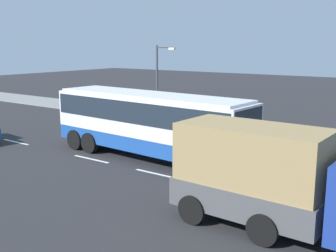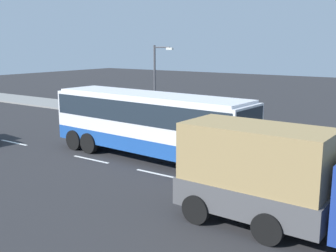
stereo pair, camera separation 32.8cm
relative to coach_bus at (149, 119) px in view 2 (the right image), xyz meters
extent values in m
plane|color=#28282B|center=(0.66, 0.98, -2.06)|extent=(120.00, 120.00, 0.00)
cube|color=gray|center=(0.66, 10.13, -1.98)|extent=(80.00, 4.00, 0.15)
cube|color=white|center=(-8.66, -1.88, -2.05)|extent=(2.40, 0.16, 0.01)
cube|color=white|center=(-2.28, -1.88, -2.05)|extent=(2.40, 0.16, 0.01)
cube|color=white|center=(1.93, -1.88, -2.05)|extent=(2.40, 0.16, 0.01)
cube|color=white|center=(6.67, -1.88, -2.05)|extent=(2.40, 0.16, 0.01)
cube|color=#1E4C9E|center=(0.00, 0.00, -1.14)|extent=(11.28, 3.22, 0.74)
cube|color=silver|center=(0.00, 0.00, 0.18)|extent=(11.28, 3.22, 1.90)
cube|color=#1E2833|center=(0.00, 0.00, 0.46)|extent=(11.06, 3.23, 1.05)
cube|color=#1E2833|center=(5.52, -0.33, 0.28)|extent=(0.26, 2.36, 1.52)
cube|color=silver|center=(0.00, 0.00, 1.19)|extent=(10.83, 3.04, 0.12)
cylinder|color=black|center=(4.04, 0.99, -1.51)|extent=(1.12, 0.36, 1.10)
cylinder|color=black|center=(3.90, -1.46, -1.51)|extent=(1.12, 0.36, 1.10)
cylinder|color=black|center=(-3.10, 1.42, -1.51)|extent=(1.12, 0.36, 1.10)
cylinder|color=black|center=(-3.24, -1.04, -1.51)|extent=(1.12, 0.36, 1.10)
cylinder|color=black|center=(-4.29, 1.49, -1.51)|extent=(1.12, 0.36, 1.10)
cylinder|color=black|center=(-4.44, -0.97, -1.51)|extent=(1.12, 0.36, 1.10)
cube|color=#4C4C4F|center=(7.52, -4.28, -1.13)|extent=(4.86, 2.42, 0.90)
cube|color=#997F51|center=(7.52, -4.28, 0.25)|extent=(4.66, 2.32, 1.85)
cylinder|color=black|center=(8.48, -3.20, -1.58)|extent=(0.97, 0.30, 0.96)
cylinder|color=black|center=(8.42, -5.40, -1.58)|extent=(0.97, 0.30, 0.96)
cylinder|color=black|center=(6.05, -3.14, -1.58)|extent=(0.97, 0.30, 0.96)
cylinder|color=black|center=(5.99, -5.34, -1.58)|extent=(0.97, 0.30, 0.96)
cylinder|color=#47474C|center=(-6.08, 8.68, 0.85)|extent=(0.16, 0.16, 5.52)
cylinder|color=#47474C|center=(-5.39, 8.68, 3.47)|extent=(1.38, 0.10, 0.10)
cube|color=silver|center=(-4.70, 8.68, 3.37)|extent=(0.50, 0.24, 0.16)
camera|label=1|loc=(12.62, -15.91, 3.63)|focal=43.89mm
camera|label=2|loc=(12.35, -16.10, 3.63)|focal=43.89mm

